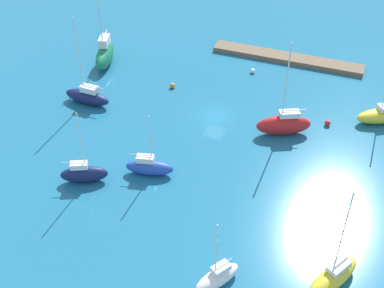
% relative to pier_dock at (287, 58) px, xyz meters
% --- Properties ---
extents(water, '(160.00, 160.00, 0.00)m').
position_rel_pier_dock_xyz_m(water, '(5.32, 17.58, -0.35)').
color(water, '#1E668C').
rests_on(water, ground).
extents(pier_dock, '(22.19, 2.78, 0.70)m').
position_rel_pier_dock_xyz_m(pier_dock, '(0.00, 0.00, 0.00)').
color(pier_dock, brown).
rests_on(pier_dock, ground).
extents(sailboat_navy_center_basin, '(6.36, 2.07, 11.84)m').
position_rel_pier_dock_xyz_m(sailboat_navy_center_basin, '(21.75, 20.61, 0.76)').
color(sailboat_navy_center_basin, '#141E4C').
rests_on(sailboat_navy_center_basin, water).
extents(sailboat_yellow_lone_south, '(4.65, 6.27, 11.19)m').
position_rel_pier_dock_xyz_m(sailboat_yellow_lone_south, '(-12.36, 38.04, 0.69)').
color(sailboat_yellow_lone_south, yellow).
rests_on(sailboat_yellow_lone_south, water).
extents(sailboat_white_outer_mooring, '(3.79, 4.70, 7.57)m').
position_rel_pier_dock_xyz_m(sailboat_white_outer_mooring, '(-3.03, 41.47, 0.50)').
color(sailboat_white_outer_mooring, white).
rests_on(sailboat_white_outer_mooring, water).
extents(sailboat_red_mid_basin, '(6.73, 4.45, 12.08)m').
position_rel_pier_dock_xyz_m(sailboat_red_mid_basin, '(-3.49, 18.09, 1.05)').
color(sailboat_red_mid_basin, red).
rests_on(sailboat_red_mid_basin, water).
extents(sailboat_green_lone_north, '(4.00, 7.50, 11.94)m').
position_rel_pier_dock_xyz_m(sailboat_green_lone_north, '(24.60, 10.50, 1.26)').
color(sailboat_green_lone_north, '#19724C').
rests_on(sailboat_green_lone_north, water).
extents(sailboat_blue_by_breakwater, '(5.46, 2.84, 7.66)m').
position_rel_pier_dock_xyz_m(sailboat_blue_by_breakwater, '(8.47, 30.41, 0.63)').
color(sailboat_blue_by_breakwater, '#2347B2').
rests_on(sailboat_blue_by_breakwater, water).
extents(sailboat_navy_off_beacon, '(5.22, 3.53, 8.90)m').
position_rel_pier_dock_xyz_m(sailboat_navy_off_beacon, '(14.46, 33.99, 0.73)').
color(sailboat_navy_off_beacon, '#141E4C').
rests_on(sailboat_navy_off_beacon, water).
extents(sailboat_yellow_west_end, '(6.71, 5.21, 9.42)m').
position_rel_pier_dock_xyz_m(sailboat_yellow_west_end, '(-14.34, 11.33, 0.67)').
color(sailboat_yellow_west_end, yellow).
rests_on(sailboat_yellow_west_end, water).
extents(mooring_buoy_red, '(0.72, 0.72, 0.72)m').
position_rel_pier_dock_xyz_m(mooring_buoy_red, '(-8.25, 14.48, 0.01)').
color(mooring_buoy_red, red).
rests_on(mooring_buoy_red, water).
extents(mooring_buoy_orange, '(0.70, 0.70, 0.70)m').
position_rel_pier_dock_xyz_m(mooring_buoy_orange, '(12.91, 13.19, 0.00)').
color(mooring_buoy_orange, orange).
rests_on(mooring_buoy_orange, water).
extents(mooring_buoy_white, '(0.68, 0.68, 0.68)m').
position_rel_pier_dock_xyz_m(mooring_buoy_white, '(3.75, 5.44, -0.01)').
color(mooring_buoy_white, white).
rests_on(mooring_buoy_white, water).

